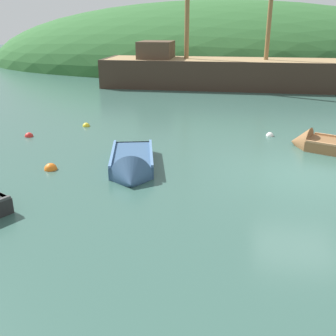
{
  "coord_description": "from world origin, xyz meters",
  "views": [
    {
      "loc": [
        -2.09,
        -10.95,
        4.2
      ],
      "look_at": [
        -3.91,
        -0.53,
        0.19
      ],
      "focal_mm": 41.5,
      "sensor_mm": 36.0,
      "label": 1
    }
  ],
  "objects_px": {
    "buoy_red": "(29,137)",
    "sailing_ship": "(219,77)",
    "buoy_white": "(270,136)",
    "buoy_yellow": "(86,126)",
    "buoy_orange": "(51,169)",
    "rowboat_far": "(132,167)",
    "rowboat_outer_right": "(329,147)"
  },
  "relations": [
    {
      "from": "buoy_orange",
      "to": "rowboat_outer_right",
      "type": "bearing_deg",
      "value": 21.38
    },
    {
      "from": "buoy_yellow",
      "to": "buoy_orange",
      "type": "height_order",
      "value": "buoy_orange"
    },
    {
      "from": "sailing_ship",
      "to": "rowboat_outer_right",
      "type": "xyz_separation_m",
      "value": [
        4.5,
        -13.3,
        -0.58
      ]
    },
    {
      "from": "rowboat_outer_right",
      "to": "buoy_yellow",
      "type": "bearing_deg",
      "value": 13.84
    },
    {
      "from": "rowboat_outer_right",
      "to": "buoy_yellow",
      "type": "xyz_separation_m",
      "value": [
        -9.5,
        1.68,
        -0.12
      ]
    },
    {
      "from": "buoy_white",
      "to": "buoy_orange",
      "type": "height_order",
      "value": "buoy_orange"
    },
    {
      "from": "sailing_ship",
      "to": "buoy_orange",
      "type": "bearing_deg",
      "value": -104.9
    },
    {
      "from": "buoy_yellow",
      "to": "rowboat_far",
      "type": "bearing_deg",
      "value": -55.54
    },
    {
      "from": "buoy_orange",
      "to": "buoy_red",
      "type": "bearing_deg",
      "value": 127.34
    },
    {
      "from": "rowboat_far",
      "to": "buoy_orange",
      "type": "xyz_separation_m",
      "value": [
        -2.45,
        -0.31,
        -0.13
      ]
    },
    {
      "from": "sailing_ship",
      "to": "buoy_yellow",
      "type": "xyz_separation_m",
      "value": [
        -5.0,
        -11.62,
        -0.69
      ]
    },
    {
      "from": "sailing_ship",
      "to": "buoy_red",
      "type": "distance_m",
      "value": 15.05
    },
    {
      "from": "rowboat_outer_right",
      "to": "buoy_orange",
      "type": "bearing_deg",
      "value": 45.27
    },
    {
      "from": "rowboat_far",
      "to": "buoy_orange",
      "type": "height_order",
      "value": "rowboat_far"
    },
    {
      "from": "sailing_ship",
      "to": "buoy_orange",
      "type": "relative_size",
      "value": 47.74
    },
    {
      "from": "rowboat_outer_right",
      "to": "buoy_yellow",
      "type": "distance_m",
      "value": 9.65
    },
    {
      "from": "buoy_yellow",
      "to": "buoy_red",
      "type": "bearing_deg",
      "value": -130.83
    },
    {
      "from": "sailing_ship",
      "to": "buoy_white",
      "type": "distance_m",
      "value": 12.11
    },
    {
      "from": "rowboat_outer_right",
      "to": "rowboat_far",
      "type": "xyz_separation_m",
      "value": [
        -6.23,
        -3.09,
        0.01
      ]
    },
    {
      "from": "buoy_white",
      "to": "buoy_yellow",
      "type": "bearing_deg",
      "value": 178.63
    },
    {
      "from": "sailing_ship",
      "to": "buoy_white",
      "type": "xyz_separation_m",
      "value": [
        2.62,
        -11.8,
        -0.69
      ]
    },
    {
      "from": "rowboat_outer_right",
      "to": "rowboat_far",
      "type": "bearing_deg",
      "value": 50.29
    },
    {
      "from": "buoy_yellow",
      "to": "buoy_orange",
      "type": "distance_m",
      "value": 5.15
    },
    {
      "from": "sailing_ship",
      "to": "rowboat_outer_right",
      "type": "height_order",
      "value": "sailing_ship"
    },
    {
      "from": "rowboat_outer_right",
      "to": "buoy_white",
      "type": "relative_size",
      "value": 11.23
    },
    {
      "from": "buoy_red",
      "to": "buoy_orange",
      "type": "height_order",
      "value": "buoy_orange"
    },
    {
      "from": "buoy_white",
      "to": "buoy_red",
      "type": "bearing_deg",
      "value": -169.61
    },
    {
      "from": "buoy_red",
      "to": "sailing_ship",
      "type": "bearing_deg",
      "value": 63.86
    },
    {
      "from": "buoy_yellow",
      "to": "buoy_white",
      "type": "bearing_deg",
      "value": -1.37
    },
    {
      "from": "buoy_orange",
      "to": "sailing_ship",
      "type": "bearing_deg",
      "value": 75.96
    },
    {
      "from": "buoy_yellow",
      "to": "buoy_white",
      "type": "xyz_separation_m",
      "value": [
        7.62,
        -0.18,
        0.0
      ]
    },
    {
      "from": "rowboat_outer_right",
      "to": "buoy_white",
      "type": "height_order",
      "value": "rowboat_outer_right"
    }
  ]
}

